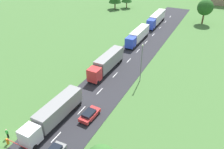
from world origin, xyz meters
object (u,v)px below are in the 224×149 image
truck_lead (54,113)px  car_second (90,115)px  truck_third (138,35)px  tree_birch (205,7)px  truck_second (107,62)px  person_lead (7,133)px  lamppost_second (141,61)px  barrier_gate (11,142)px  truck_fourth (156,18)px

truck_lead → car_second: 5.83m
truck_third → tree_birch: (14.76, 26.55, 3.68)m
truck_second → person_lead: 25.38m
tree_birch → person_lead: bearing=-104.9°
car_second → lamppost_second: bearing=77.0°
barrier_gate → tree_birch: size_ratio=0.54×
truck_lead → lamppost_second: lamppost_second is taller
car_second → tree_birch: 62.52m
person_lead → truck_second: bearing=80.9°
truck_fourth → truck_lead: bearing=-89.8°
truck_second → truck_third: truck_second is taller
barrier_gate → tree_birch: (17.09, 71.82, 5.07)m
truck_second → car_second: truck_second is taller
truck_second → tree_birch: size_ratio=1.52×
barrier_gate → truck_second: bearing=85.1°
barrier_gate → tree_birch: bearing=76.6°
lamppost_second → tree_birch: (6.47, 46.50, 1.03)m
barrier_gate → person_lead: (-1.79, 0.92, 0.19)m
truck_lead → person_lead: size_ratio=7.57×
truck_second → truck_lead: bearing=-88.8°
truck_second → person_lead: size_ratio=7.68×
truck_lead → lamppost_second: bearing=66.6°
truck_lead → lamppost_second: 20.28m
person_lead → lamppost_second: size_ratio=0.20×
truck_third → truck_fourth: (0.12, 17.85, 0.15)m
truck_third → lamppost_second: size_ratio=1.58×
truck_lead → truck_third: 38.40m
barrier_gate → person_lead: bearing=152.9°
truck_fourth → person_lead: (-4.24, -62.20, -1.35)m
truck_fourth → truck_third: bearing=-90.4°
truck_third → truck_fourth: bearing=89.6°
tree_birch → barrier_gate: bearing=-103.4°
truck_second → tree_birch: bearing=72.0°
car_second → tree_birch: tree_birch is taller
truck_fourth → tree_birch: tree_birch is taller
truck_lead → truck_third: truck_third is taller
truck_third → truck_lead: bearing=-89.6°
truck_lead → car_second: size_ratio=3.06×
truck_lead → car_second: (4.54, 3.42, -1.26)m
person_lead → tree_birch: (18.89, 70.90, 4.88)m
truck_lead → truck_second: size_ratio=0.99×
truck_second → tree_birch: tree_birch is taller
car_second → tree_birch: (9.93, 61.52, 4.95)m
truck_fourth → person_lead: size_ratio=8.93×
truck_second → barrier_gate: (-2.23, -25.94, -1.51)m
truck_third → tree_birch: size_ratio=1.58×
truck_second → lamppost_second: bearing=-4.2°
person_lead → truck_lead: bearing=53.4°
truck_lead → barrier_gate: bearing=-110.9°
truck_lead → lamppost_second: size_ratio=1.51×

